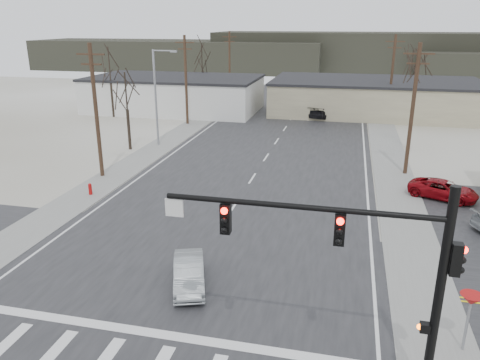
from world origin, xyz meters
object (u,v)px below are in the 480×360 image
object	(u,v)px
sedan_crossing	(189,273)
car_far_b	(315,87)
car_parked_red	(443,190)
fire_hydrant	(90,189)
car_far_a	(324,111)
traffic_signal_mast	(375,261)

from	to	relation	value
sedan_crossing	car_far_b	xyz separation A→B (m)	(0.58, 63.88, 0.14)
sedan_crossing	car_parked_red	world-z (taller)	sedan_crossing
fire_hydrant	car_far_a	distance (m)	34.34
sedan_crossing	car_far_b	distance (m)	63.88
fire_hydrant	car_far_b	xyz separation A→B (m)	(11.10, 54.28, 0.36)
traffic_signal_mast	sedan_crossing	distance (m)	9.73
car_far_a	car_parked_red	size ratio (longest dim) A/B	1.31
sedan_crossing	car_far_a	size ratio (longest dim) A/B	0.66
fire_hydrant	car_far_b	world-z (taller)	car_far_b
fire_hydrant	car_parked_red	size ratio (longest dim) A/B	0.20
traffic_signal_mast	sedan_crossing	world-z (taller)	traffic_signal_mast
car_far_a	car_parked_red	xyz separation A→B (m)	(9.54, -26.48, -0.24)
traffic_signal_mast	car_far_a	distance (m)	45.85
car_far_a	fire_hydrant	bearing A→B (deg)	85.26
fire_hydrant	car_parked_red	bearing A→B (deg)	11.55
fire_hydrant	traffic_signal_mast	bearing A→B (deg)	-38.13
traffic_signal_mast	car_far_b	size ratio (longest dim) A/B	1.99
traffic_signal_mast	fire_hydrant	xyz separation A→B (m)	(-18.09, 14.20, -4.22)
car_far_a	traffic_signal_mast	bearing A→B (deg)	114.51
car_far_a	car_far_b	bearing A→B (deg)	-63.10
sedan_crossing	car_far_b	bearing A→B (deg)	69.98
sedan_crossing	car_far_a	bearing A→B (deg)	65.51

